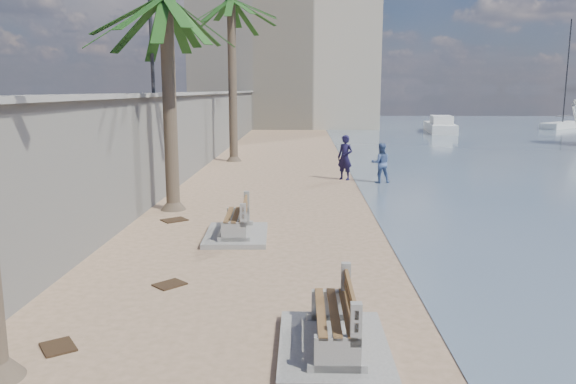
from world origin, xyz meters
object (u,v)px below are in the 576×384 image
object	(u,v)px
palm_back	(231,3)
sailboat_west	(562,125)
bench_far	(236,221)
person_b	(381,161)
bench_near	(334,323)
palm_mid	(166,1)
person_a	(345,154)
yacht_far	(440,128)

from	to	relation	value
palm_back	sailboat_west	distance (m)	40.03
bench_far	person_b	world-z (taller)	person_b
bench_near	sailboat_west	distance (m)	54.34
palm_mid	palm_back	size ratio (longest dim) A/B	0.80
bench_near	person_a	bearing A→B (deg)	85.30
yacht_far	palm_mid	bearing A→B (deg)	160.63
palm_back	person_b	xyz separation A→B (m)	(6.79, -6.87, -7.10)
bench_far	person_b	size ratio (longest dim) A/B	1.31
bench_near	bench_far	xyz separation A→B (m)	(-2.15, 6.27, -0.00)
person_a	person_b	bearing A→B (deg)	8.60
palm_mid	person_a	bearing A→B (deg)	46.39
palm_back	yacht_far	distance (m)	27.37
yacht_far	bench_far	bearing A→B (deg)	165.89
person_a	sailboat_west	distance (m)	40.28
bench_near	palm_back	bearing A→B (deg)	100.69
palm_mid	sailboat_west	size ratio (longest dim) A/B	0.70
bench_near	bench_far	bearing A→B (deg)	108.89
bench_near	person_a	distance (m)	15.74
bench_far	palm_mid	bearing A→B (deg)	125.70
palm_mid	palm_back	bearing A→B (deg)	88.10
bench_far	person_b	bearing A→B (deg)	60.95
palm_mid	person_a	world-z (taller)	palm_mid
bench_near	yacht_far	world-z (taller)	yacht_far
palm_back	yacht_far	world-z (taller)	palm_back
bench_near	sailboat_west	xyz separation A→B (m)	(24.92, 48.29, -0.07)
person_a	person_b	size ratio (longest dim) A/B	1.20
person_a	yacht_far	world-z (taller)	person_a
bench_far	palm_mid	xyz separation A→B (m)	(-2.38, 3.31, 5.87)
palm_mid	sailboat_west	distance (m)	49.00
palm_mid	person_a	xyz separation A→B (m)	(5.81, 6.10, -5.21)
person_b	yacht_far	world-z (taller)	person_b
palm_back	person_a	bearing A→B (deg)	-48.62
palm_mid	sailboat_west	xyz separation A→B (m)	(29.44, 38.71, -5.94)
sailboat_west	person_a	bearing A→B (deg)	-125.93
palm_mid	yacht_far	size ratio (longest dim) A/B	0.96
bench_far	sailboat_west	xyz separation A→B (m)	(27.07, 42.02, -0.07)
palm_mid	person_b	world-z (taller)	palm_mid
bench_near	person_b	xyz separation A→B (m)	(2.68, 14.95, 0.47)
yacht_far	sailboat_west	size ratio (longest dim) A/B	0.73
palm_mid	yacht_far	distance (m)	37.45
bench_near	person_b	distance (m)	15.19
bench_near	palm_mid	xyz separation A→B (m)	(-4.52, 9.58, 5.86)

